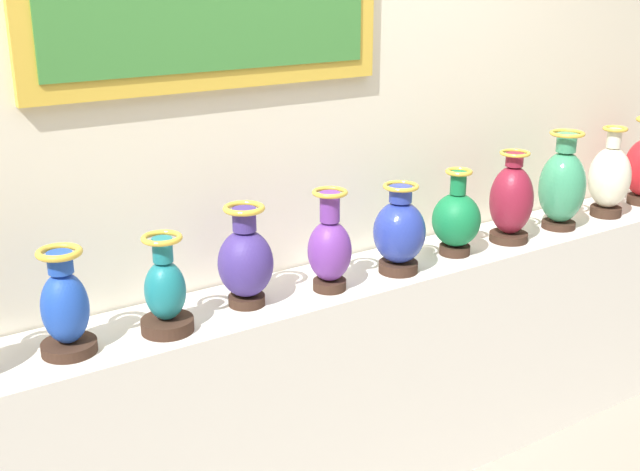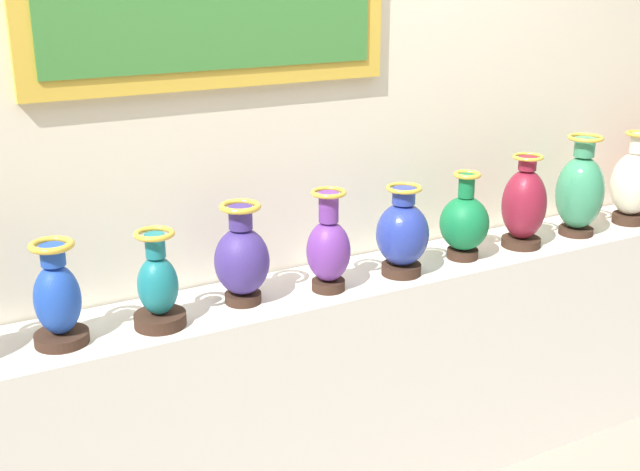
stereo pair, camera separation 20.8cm
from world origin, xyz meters
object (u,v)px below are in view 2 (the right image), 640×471
at_px(vase_emerald, 464,223).
at_px(vase_violet, 329,248).
at_px(vase_ivory, 632,184).
at_px(vase_indigo, 242,259).
at_px(vase_cobalt, 402,234).
at_px(vase_sapphire, 58,300).
at_px(vase_teal, 158,288).
at_px(vase_jade, 580,191).
at_px(vase_burgundy, 524,206).

bearing_deg(vase_emerald, vase_violet, -177.82).
xyz_separation_m(vase_violet, vase_ivory, (1.46, 0.02, 0.02)).
relative_size(vase_indigo, vase_cobalt, 1.03).
xyz_separation_m(vase_sapphire, vase_emerald, (1.46, -0.01, 0.00)).
xyz_separation_m(vase_indigo, vase_ivory, (1.76, -0.03, 0.02)).
height_order(vase_teal, vase_jade, vase_jade).
height_order(vase_teal, vase_violet, vase_violet).
height_order(vase_violet, vase_emerald, vase_violet).
bearing_deg(vase_emerald, vase_burgundy, -1.23).
bearing_deg(vase_jade, vase_indigo, 179.01).
bearing_deg(vase_emerald, vase_jade, -0.45).
bearing_deg(vase_jade, vase_emerald, 179.55).
xyz_separation_m(vase_cobalt, vase_jade, (0.87, 0.02, 0.03)).
height_order(vase_teal, vase_indigo, vase_indigo).
relative_size(vase_burgundy, vase_jade, 0.89).
bearing_deg(vase_indigo, vase_ivory, -0.84).
height_order(vase_teal, vase_burgundy, vase_burgundy).
xyz_separation_m(vase_cobalt, vase_burgundy, (0.57, 0.02, 0.02)).
relative_size(vase_violet, vase_cobalt, 1.08).
height_order(vase_jade, vase_ivory, vase_jade).
bearing_deg(vase_ivory, vase_sapphire, 179.74).
bearing_deg(vase_cobalt, vase_burgundy, 1.82).
relative_size(vase_emerald, vase_burgundy, 0.91).
xyz_separation_m(vase_emerald, vase_jade, (0.58, -0.00, 0.04)).
xyz_separation_m(vase_indigo, vase_violet, (0.30, -0.04, -0.00)).
relative_size(vase_sapphire, vase_indigo, 0.93).
bearing_deg(vase_sapphire, vase_emerald, -0.22).
relative_size(vase_indigo, vase_violet, 0.96).
distance_m(vase_indigo, vase_cobalt, 0.59).
xyz_separation_m(vase_sapphire, vase_violet, (0.87, -0.03, 0.01)).
distance_m(vase_cobalt, vase_emerald, 0.29).
bearing_deg(vase_jade, vase_sapphire, 179.71).
xyz_separation_m(vase_teal, vase_violet, (0.59, -0.00, 0.03)).
xyz_separation_m(vase_violet, vase_burgundy, (0.87, 0.02, 0.02)).
xyz_separation_m(vase_cobalt, vase_emerald, (0.29, 0.02, -0.01)).
height_order(vase_sapphire, vase_burgundy, vase_burgundy).
height_order(vase_cobalt, vase_jade, vase_jade).
xyz_separation_m(vase_indigo, vase_jade, (1.46, -0.03, 0.03)).
distance_m(vase_teal, vase_cobalt, 0.88).
bearing_deg(vase_ivory, vase_indigo, 179.16).
xyz_separation_m(vase_burgundy, vase_ivory, (0.60, 0.00, 0.01)).
xyz_separation_m(vase_violet, vase_jade, (1.16, 0.02, 0.03)).
distance_m(vase_sapphire, vase_violet, 0.87).
height_order(vase_sapphire, vase_indigo, vase_indigo).
xyz_separation_m(vase_violet, vase_emerald, (0.58, 0.02, -0.01)).
relative_size(vase_indigo, vase_jade, 0.82).
xyz_separation_m(vase_burgundy, vase_jade, (0.29, 0.00, 0.02)).
height_order(vase_burgundy, vase_ivory, vase_ivory).
bearing_deg(vase_emerald, vase_cobalt, -175.25).
xyz_separation_m(vase_sapphire, vase_cobalt, (1.16, -0.03, 0.01)).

